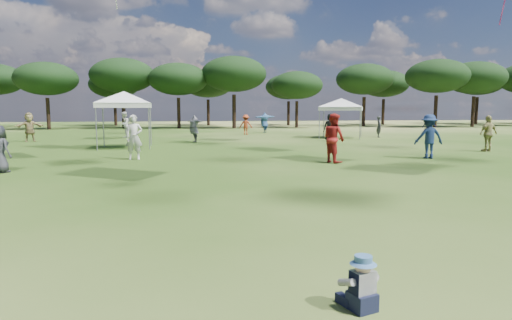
{
  "coord_description": "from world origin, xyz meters",
  "views": [
    {
      "loc": [
        -1.21,
        -1.52,
        2.05
      ],
      "look_at": [
        -0.34,
        4.27,
        1.35
      ],
      "focal_mm": 30.0,
      "sensor_mm": 36.0,
      "label": 1
    }
  ],
  "objects": [
    {
      "name": "tree_line",
      "position": [
        2.39,
        47.41,
        5.42
      ],
      "size": [
        108.78,
        17.63,
        7.77
      ],
      "color": "black",
      "rests_on": "ground"
    },
    {
      "name": "tent_left",
      "position": [
        -4.68,
        21.72,
        2.83
      ],
      "size": [
        5.44,
        5.44,
        3.25
      ],
      "rotation": [
        0.0,
        0.0,
        0.06
      ],
      "color": "gray",
      "rests_on": "ground"
    },
    {
      "name": "tent_right",
      "position": [
        9.23,
        27.6,
        2.66
      ],
      "size": [
        5.35,
        5.35,
        3.09
      ],
      "rotation": [
        0.0,
        0.0,
        -0.42
      ],
      "color": "gray",
      "rests_on": "ground"
    },
    {
      "name": "toddler",
      "position": [
        0.47,
        2.46,
        0.26
      ],
      "size": [
        0.43,
        0.46,
        0.58
      ],
      "rotation": [
        0.0,
        0.0,
        0.32
      ],
      "color": "black",
      "rests_on": "ground"
    },
    {
      "name": "festival_crowd",
      "position": [
        0.8,
        24.3,
        0.87
      ],
      "size": [
        27.72,
        22.72,
        1.88
      ],
      "color": "#B8B6AD",
      "rests_on": "ground"
    }
  ]
}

